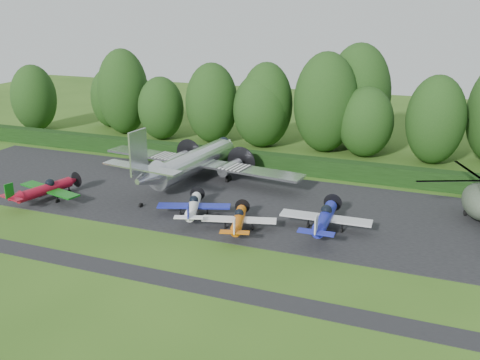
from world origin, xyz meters
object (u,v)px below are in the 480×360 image
at_px(light_plane_white, 193,206).
at_px(light_plane_blue, 325,218).
at_px(light_plane_orange, 239,220).
at_px(transport_plane, 192,162).
at_px(light_plane_red, 45,189).

bearing_deg(light_plane_white, light_plane_blue, 24.07).
bearing_deg(light_plane_white, light_plane_orange, 3.05).
relative_size(light_plane_white, light_plane_orange, 1.04).
xyz_separation_m(light_plane_orange, light_plane_blue, (6.85, 2.48, 0.23)).
distance_m(transport_plane, light_plane_white, 10.25).
relative_size(light_plane_red, light_plane_white, 1.14).
bearing_deg(light_plane_blue, transport_plane, 155.62).
xyz_separation_m(light_plane_red, light_plane_orange, (20.29, 0.13, -0.19)).
distance_m(light_plane_white, light_plane_orange, 5.16).
relative_size(light_plane_red, light_plane_blue, 0.97).
relative_size(light_plane_red, light_plane_orange, 1.18).
distance_m(light_plane_red, light_plane_blue, 27.26).
height_order(transport_plane, light_plane_white, transport_plane).
height_order(transport_plane, light_plane_orange, transport_plane).
bearing_deg(light_plane_red, light_plane_blue, -8.26).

